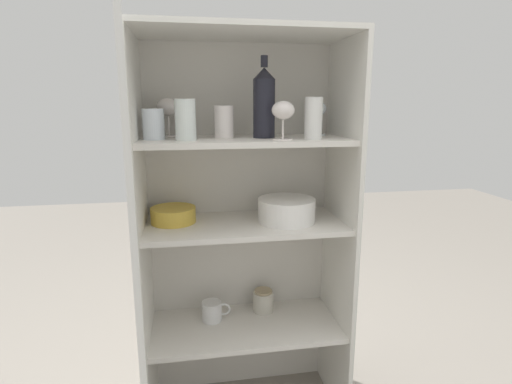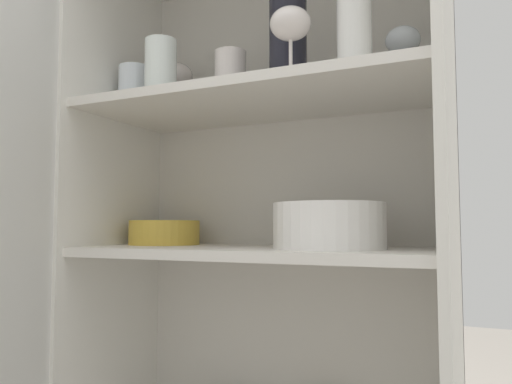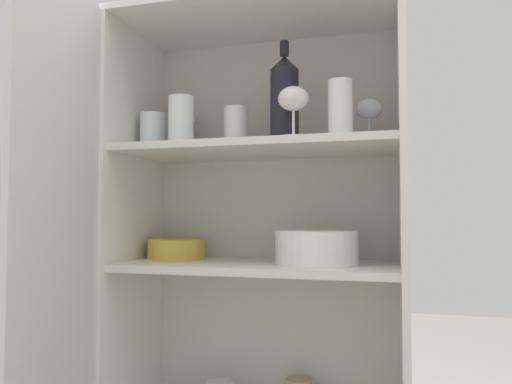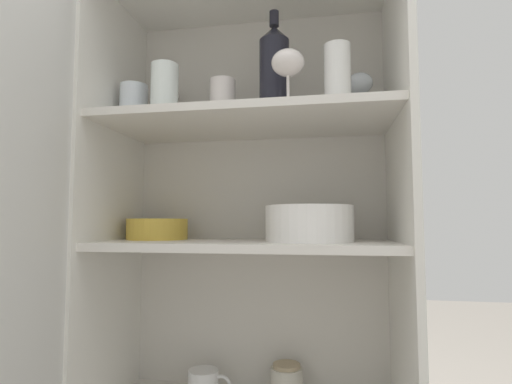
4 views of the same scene
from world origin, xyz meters
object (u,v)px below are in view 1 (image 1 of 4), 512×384
at_px(mixing_bowl_large, 173,214).
at_px(coffee_mug_primary, 212,311).
at_px(plate_stack_white, 287,210).
at_px(wine_bottle, 264,103).
at_px(storage_jar, 263,301).

xyz_separation_m(mixing_bowl_large, coffee_mug_primary, (0.14, 0.01, -0.42)).
xyz_separation_m(plate_stack_white, coffee_mug_primary, (-0.29, 0.07, -0.44)).
xyz_separation_m(wine_bottle, storage_jar, (0.02, 0.10, -0.83)).
bearing_deg(wine_bottle, mixing_bowl_large, 171.78).
xyz_separation_m(wine_bottle, coffee_mug_primary, (-0.20, 0.06, -0.84)).
distance_m(wine_bottle, coffee_mug_primary, 0.87).
bearing_deg(mixing_bowl_large, storage_jar, 7.42).
distance_m(mixing_bowl_large, storage_jar, 0.55).
xyz_separation_m(coffee_mug_primary, storage_jar, (0.22, 0.04, 0.01)).
relative_size(plate_stack_white, storage_jar, 2.28).
bearing_deg(plate_stack_white, wine_bottle, 173.85).
bearing_deg(storage_jar, wine_bottle, -100.72).
height_order(wine_bottle, storage_jar, wine_bottle).
bearing_deg(wine_bottle, plate_stack_white, -6.15).
relative_size(mixing_bowl_large, coffee_mug_primary, 1.44).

